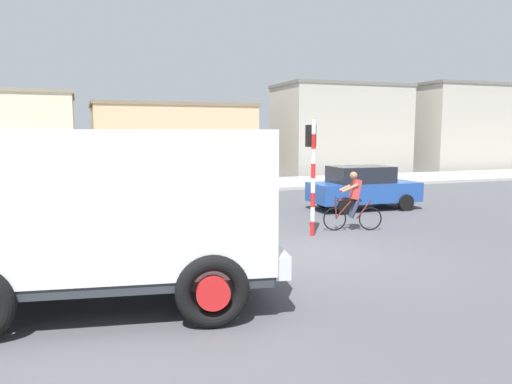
# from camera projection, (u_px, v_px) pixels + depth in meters

# --- Properties ---
(ground_plane) EXTENTS (120.00, 120.00, 0.00)m
(ground_plane) POSITION_uv_depth(u_px,v_px,m) (309.00, 254.00, 11.50)
(ground_plane) COLOR #4C4C51
(sidewalk_far) EXTENTS (80.00, 5.00, 0.16)m
(sidewalk_far) POSITION_uv_depth(u_px,v_px,m) (186.00, 187.00, 24.72)
(sidewalk_far) COLOR #ADADA8
(sidewalk_far) RESTS_ON ground
(truck_foreground) EXTENTS (5.75, 3.48, 2.90)m
(truck_foreground) POSITION_uv_depth(u_px,v_px,m) (108.00, 206.00, 7.94)
(truck_foreground) COLOR white
(truck_foreground) RESTS_ON ground
(cyclist) EXTENTS (1.67, 0.65, 1.72)m
(cyclist) POSITION_uv_depth(u_px,v_px,m) (353.00, 201.00, 14.14)
(cyclist) COLOR black
(cyclist) RESTS_ON ground
(traffic_light_pole) EXTENTS (0.24, 0.43, 3.20)m
(traffic_light_pole) POSITION_uv_depth(u_px,v_px,m) (312.00, 161.00, 13.36)
(traffic_light_pole) COLOR red
(traffic_light_pole) RESTS_ON ground
(car_red_near) EXTENTS (4.15, 2.18, 1.60)m
(car_red_near) POSITION_uv_depth(u_px,v_px,m) (127.00, 186.00, 18.62)
(car_red_near) COLOR #B7B7BC
(car_red_near) RESTS_ON ground
(car_white_mid) EXTENTS (4.04, 1.95, 1.60)m
(car_white_mid) POSITION_uv_depth(u_px,v_px,m) (363.00, 187.00, 18.07)
(car_white_mid) COLOR #234C9E
(car_white_mid) RESTS_ON ground
(car_far_side) EXTENTS (4.12, 2.12, 1.60)m
(car_far_side) POSITION_uv_depth(u_px,v_px,m) (90.00, 199.00, 15.01)
(car_far_side) COLOR #234C9E
(car_far_side) RESTS_ON ground
(building_mid_block) EXTENTS (9.72, 5.65, 4.57)m
(building_mid_block) POSITION_uv_depth(u_px,v_px,m) (173.00, 141.00, 30.60)
(building_mid_block) COLOR #D1B284
(building_mid_block) RESTS_ON ground
(building_corner_right) EXTENTS (8.94, 5.22, 6.12)m
(building_corner_right) POSITION_uv_depth(u_px,v_px,m) (340.00, 129.00, 34.51)
(building_corner_right) COLOR #B2AD9E
(building_corner_right) RESTS_ON ground
(building_set_back) EXTENTS (12.08, 6.72, 6.41)m
(building_set_back) POSITION_uv_depth(u_px,v_px,m) (473.00, 127.00, 38.76)
(building_set_back) COLOR #B2AD9E
(building_set_back) RESTS_ON ground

